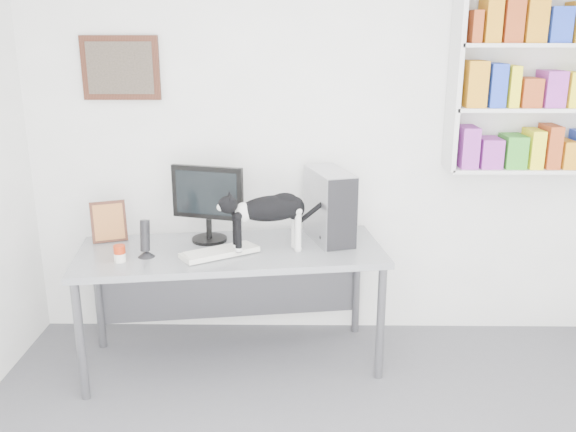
{
  "coord_description": "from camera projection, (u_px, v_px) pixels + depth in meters",
  "views": [
    {
      "loc": [
        -0.13,
        -2.19,
        2.12
      ],
      "look_at": [
        -0.18,
        1.53,
        1.0
      ],
      "focal_mm": 38.0,
      "sensor_mm": 36.0,
      "label": 1
    }
  ],
  "objects": [
    {
      "name": "keyboard",
      "position": [
        220.0,
        252.0,
        3.77
      ],
      "size": [
        0.5,
        0.41,
        0.04
      ],
      "primitive_type": "cube",
      "rotation": [
        0.0,
        0.0,
        0.56
      ],
      "color": "silver",
      "rests_on": "desk"
    },
    {
      "name": "speaker",
      "position": [
        145.0,
        238.0,
        3.71
      ],
      "size": [
        0.12,
        0.12,
        0.24
      ],
      "primitive_type": "cylinder",
      "rotation": [
        0.0,
        0.0,
        -0.14
      ],
      "color": "black",
      "rests_on": "desk"
    },
    {
      "name": "desk",
      "position": [
        233.0,
        307.0,
        4.0
      ],
      "size": [
        2.01,
        1.01,
        0.8
      ],
      "primitive_type": "cube",
      "rotation": [
        0.0,
        0.0,
        0.14
      ],
      "color": "gray",
      "rests_on": "room"
    },
    {
      "name": "soup_can",
      "position": [
        120.0,
        254.0,
        3.65
      ],
      "size": [
        0.08,
        0.08,
        0.1
      ],
      "primitive_type": "cylinder",
      "rotation": [
        0.0,
        0.0,
        -0.14
      ],
      "color": "#B42C0F",
      "rests_on": "desk"
    },
    {
      "name": "room",
      "position": [
        330.0,
        244.0,
        2.31
      ],
      "size": [
        4.01,
        4.01,
        2.7
      ],
      "color": "#505054",
      "rests_on": "ground"
    },
    {
      "name": "pc_tower",
      "position": [
        330.0,
        206.0,
        4.0
      ],
      "size": [
        0.34,
        0.51,
        0.47
      ],
      "primitive_type": "cube",
      "rotation": [
        0.0,
        0.0,
        0.29
      ],
      "color": "#A8A7AC",
      "rests_on": "desk"
    },
    {
      "name": "leaning_print",
      "position": [
        109.0,
        221.0,
        3.99
      ],
      "size": [
        0.24,
        0.16,
        0.28
      ],
      "primitive_type": "cube",
      "rotation": [
        0.0,
        0.0,
        0.36
      ],
      "color": "#492317",
      "rests_on": "desk"
    },
    {
      "name": "wall_art",
      "position": [
        121.0,
        68.0,
        4.06
      ],
      "size": [
        0.52,
        0.04,
        0.42
      ],
      "primitive_type": "cube",
      "color": "#492317",
      "rests_on": "room"
    },
    {
      "name": "cat",
      "position": [
        269.0,
        223.0,
        3.77
      ],
      "size": [
        0.64,
        0.35,
        0.38
      ],
      "primitive_type": null,
      "rotation": [
        0.0,
        0.0,
        0.31
      ],
      "color": "black",
      "rests_on": "desk"
    },
    {
      "name": "monitor",
      "position": [
        208.0,
        203.0,
        3.96
      ],
      "size": [
        0.53,
        0.35,
        0.51
      ],
      "primitive_type": "cube",
      "rotation": [
        0.0,
        0.0,
        -0.26
      ],
      "color": "black",
      "rests_on": "desk"
    },
    {
      "name": "bookshelf",
      "position": [
        533.0,
        77.0,
        3.93
      ],
      "size": [
        1.03,
        0.28,
        1.24
      ],
      "primitive_type": "cube",
      "color": "silver",
      "rests_on": "room"
    }
  ]
}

